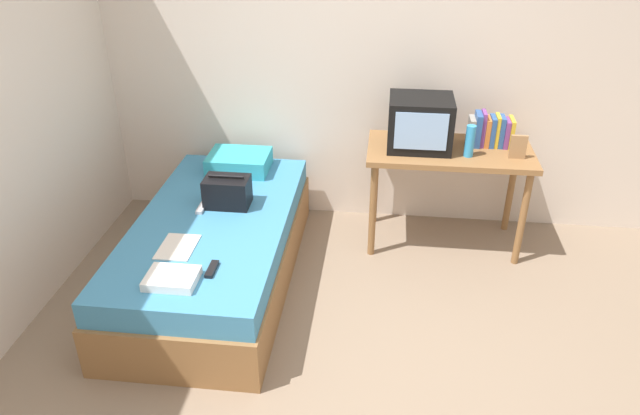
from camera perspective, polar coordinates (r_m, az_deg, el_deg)
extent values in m
plane|color=#84705B|center=(3.40, 1.54, -16.75)|extent=(8.00, 8.00, 0.00)
cube|color=beige|center=(4.52, 4.18, 14.35)|extent=(5.20, 0.10, 2.60)
cube|color=olive|center=(4.13, -9.88, -4.92)|extent=(1.00, 2.00, 0.33)
cube|color=teal|center=(3.99, -10.17, -1.99)|extent=(0.97, 1.94, 0.16)
cube|color=olive|center=(4.33, 12.34, 5.29)|extent=(1.16, 0.60, 0.04)
cylinder|color=olive|center=(4.26, 5.08, -0.30)|extent=(0.05, 0.05, 0.73)
cylinder|color=olive|center=(4.37, 18.83, -1.06)|extent=(0.05, 0.05, 0.73)
cylinder|color=olive|center=(4.68, 5.30, 2.56)|extent=(0.05, 0.05, 0.73)
cylinder|color=olive|center=(4.78, 17.85, 1.80)|extent=(0.05, 0.05, 0.73)
cube|color=black|center=(4.25, 9.57, 8.03)|extent=(0.44, 0.38, 0.36)
cube|color=#8CB2E0|center=(4.06, 9.66, 7.19)|extent=(0.35, 0.01, 0.26)
cylinder|color=#3399DB|center=(4.19, 14.17, 6.19)|extent=(0.06, 0.06, 0.22)
cube|color=gray|center=(4.39, 14.28, 7.10)|extent=(0.04, 0.15, 0.20)
cube|color=#2D5699|center=(4.39, 14.85, 7.27)|extent=(0.04, 0.16, 0.24)
cube|color=#7A3D89|center=(4.39, 15.32, 7.32)|extent=(0.03, 0.13, 0.25)
cube|color=#CC7233|center=(4.40, 15.69, 7.01)|extent=(0.03, 0.14, 0.20)
cube|color=#2D5699|center=(4.41, 16.16, 7.04)|extent=(0.03, 0.14, 0.21)
cube|color=gold|center=(4.41, 16.57, 7.08)|extent=(0.02, 0.13, 0.23)
cube|color=#2D5699|center=(4.42, 16.96, 7.00)|extent=(0.03, 0.13, 0.22)
cube|color=#7A3D89|center=(4.43, 17.39, 6.84)|extent=(0.03, 0.14, 0.20)
cube|color=gold|center=(4.43, 17.80, 6.86)|extent=(0.03, 0.17, 0.21)
cube|color=#9E754C|center=(4.26, 18.47, 5.54)|extent=(0.11, 0.02, 0.17)
cube|color=#33A8B7|center=(4.56, -7.75, 4.37)|extent=(0.45, 0.36, 0.13)
cube|color=black|center=(4.05, -8.88, 1.50)|extent=(0.30, 0.20, 0.20)
cylinder|color=black|center=(4.00, -9.00, 2.96)|extent=(0.24, 0.02, 0.02)
cube|color=white|center=(3.69, -13.49, -3.70)|extent=(0.21, 0.29, 0.01)
cube|color=black|center=(3.43, -10.32, -5.83)|extent=(0.04, 0.16, 0.02)
cube|color=#B7B7BC|center=(4.06, -11.29, -0.04)|extent=(0.04, 0.14, 0.02)
cube|color=white|center=(3.38, -14.01, -6.61)|extent=(0.28, 0.22, 0.05)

